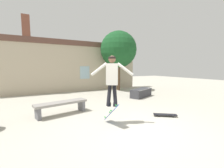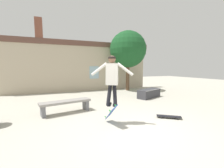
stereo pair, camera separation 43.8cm
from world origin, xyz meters
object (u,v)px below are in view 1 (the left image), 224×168
object	(u,v)px
skate_ledge	(141,93)
skateboard_resting	(165,115)
skater	(112,76)
park_bench	(62,105)
tree_right	(119,50)
skateboard_flipping	(111,112)

from	to	relation	value
skate_ledge	skateboard_resting	world-z (taller)	skate_ledge
skater	park_bench	bearing A→B (deg)	65.61
tree_right	skateboard_resting	bearing A→B (deg)	-105.47
tree_right	skate_ledge	bearing A→B (deg)	-93.49
skater	skateboard_resting	bearing A→B (deg)	-67.53
tree_right	skate_ledge	xyz separation A→B (m)	(-0.18, -2.90, -2.75)
skater	skateboard_flipping	xyz separation A→B (m)	(-0.05, -0.05, -1.06)
tree_right	skateboard_resting	distance (m)	6.92
tree_right	skate_ledge	world-z (taller)	tree_right
tree_right	skateboard_flipping	world-z (taller)	tree_right
park_bench	skater	bearing A→B (deg)	-66.61
tree_right	skateboard_resting	world-z (taller)	tree_right
skateboard_flipping	skateboard_resting	size ratio (longest dim) A/B	1.04
tree_right	park_bench	size ratio (longest dim) A/B	2.29
park_bench	skateboard_flipping	distance (m)	2.05
park_bench	skater	size ratio (longest dim) A/B	1.28
park_bench	skateboard_flipping	world-z (taller)	skateboard_flipping
tree_right	skate_ledge	distance (m)	4.00
park_bench	tree_right	bearing A→B (deg)	28.66
skate_ledge	skater	size ratio (longest dim) A/B	1.13
park_bench	skater	distance (m)	2.31
skate_ledge	skateboard_resting	xyz separation A→B (m)	(-1.50, -3.15, -0.17)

